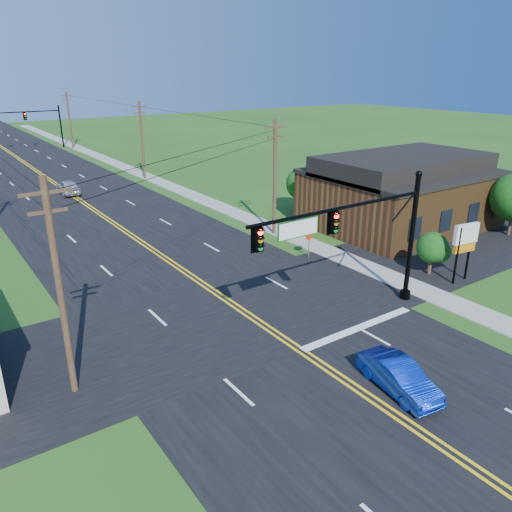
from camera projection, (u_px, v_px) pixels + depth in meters
ground at (421, 437)px, 18.12m from camera, size 260.00×260.00×0.00m
road_main at (57, 186)px, 56.48m from camera, size 16.00×220.00×0.04m
road_cross at (240, 312)px, 27.32m from camera, size 70.00×10.00×0.04m
sidewalk at (180, 190)px, 54.42m from camera, size 2.00×160.00×0.08m
signal_mast_main at (355, 235)px, 24.90m from camera, size 11.30×0.60×7.48m
signal_mast_far at (32, 121)px, 80.28m from camera, size 10.98×0.60×7.48m
brick_building at (400, 198)px, 41.79m from camera, size 14.20×11.20×4.70m
utility_pole_left_a at (59, 287)px, 19.04m from camera, size 1.80×0.28×9.00m
utility_pole_right_a at (275, 176)px, 38.57m from camera, size 1.80×0.28×9.00m
utility_pole_right_b at (142, 139)px, 58.53m from camera, size 1.80×0.28×9.00m
utility_pole_right_c at (69, 119)px, 81.55m from camera, size 1.80×0.28×9.00m
tree_right_back at (302, 184)px, 45.71m from camera, size 3.00×3.00×4.10m
shrub_corner at (432, 248)px, 31.71m from camera, size 2.00×2.00×2.86m
blue_car at (399, 377)px, 20.47m from camera, size 1.97×4.14×1.31m
distant_car at (68, 187)px, 52.63m from camera, size 1.93×4.49×1.51m
stop_sign at (309, 238)px, 34.56m from camera, size 0.75×0.10×2.10m
pylon_sign at (465, 240)px, 30.30m from camera, size 1.86×0.53×3.78m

